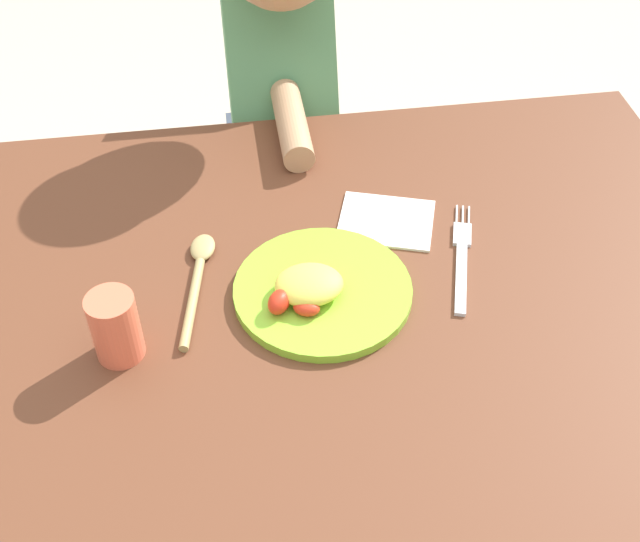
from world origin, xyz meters
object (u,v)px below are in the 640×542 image
Objects in this scene: plate at (318,290)px; spoon at (198,274)px; drinking_cup at (115,327)px; fork at (462,259)px; person at (282,122)px.

plate is 1.12× the size of spoon.
drinking_cup is (-0.10, -0.12, 0.04)m from spoon.
fork is at bearing 12.15° from drinking_cup.
drinking_cup is (-0.47, -0.10, 0.04)m from fork.
drinking_cup reaches higher than plate.
fork is at bearing 111.32° from person.
fork is at bearing -82.96° from spoon.
person reaches higher than fork.
person is (0.17, 0.49, -0.10)m from spoon.
person is (0.01, 0.55, -0.11)m from plate.
fork is 0.56m from person.
person is (-0.20, 0.51, -0.10)m from fork.
drinking_cup is 0.69m from person.
drinking_cup is at bearing -167.00° from plate.
drinking_cup is 0.09× the size of person.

